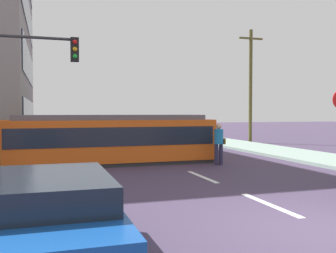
# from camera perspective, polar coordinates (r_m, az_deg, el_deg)

# --- Properties ---
(ground_plane) EXTENTS (120.00, 120.00, 0.00)m
(ground_plane) POSITION_cam_1_polar(r_m,az_deg,el_deg) (16.46, -0.30, -5.30)
(ground_plane) COLOR #40344C
(lane_stripe_1) EXTENTS (0.16, 2.40, 0.01)m
(lane_stripe_1) POSITION_cam_1_polar(r_m,az_deg,el_deg) (9.25, 14.86, -11.17)
(lane_stripe_1) COLOR silver
(lane_stripe_1) RESTS_ON ground
(lane_stripe_2) EXTENTS (0.16, 2.40, 0.01)m
(lane_stripe_2) POSITION_cam_1_polar(r_m,az_deg,el_deg) (12.74, 5.09, -7.46)
(lane_stripe_2) COLOR silver
(lane_stripe_2) RESTS_ON ground
(lane_stripe_3) EXTENTS (0.16, 2.40, 0.01)m
(lane_stripe_3) POSITION_cam_1_polar(r_m,az_deg,el_deg) (22.44, -5.02, -3.32)
(lane_stripe_3) COLOR silver
(lane_stripe_3) RESTS_ON ground
(lane_stripe_4) EXTENTS (0.16, 2.40, 0.01)m
(lane_stripe_4) POSITION_cam_1_polar(r_m,az_deg,el_deg) (28.31, -7.66, -2.21)
(lane_stripe_4) COLOR silver
(lane_stripe_4) RESTS_ON ground
(streetcar_tram) EXTENTS (8.50, 2.72, 2.02)m
(streetcar_tram) POSITION_cam_1_polar(r_m,az_deg,el_deg) (16.04, -8.51, -1.77)
(streetcar_tram) COLOR #E05917
(streetcar_tram) RESTS_ON ground
(city_bus) EXTENTS (2.65, 5.51, 1.93)m
(city_bus) POSITION_cam_1_polar(r_m,az_deg,el_deg) (21.78, -9.18, -0.62)
(city_bus) COLOR #B0A4B1
(city_bus) RESTS_ON ground
(pedestrian_crossing) EXTENTS (0.48, 0.36, 1.67)m
(pedestrian_crossing) POSITION_cam_1_polar(r_m,az_deg,el_deg) (15.60, 7.58, -2.24)
(pedestrian_crossing) COLOR #2B2845
(pedestrian_crossing) RESTS_ON ground
(parked_sedan_near) EXTENTS (2.10, 4.60, 1.19)m
(parked_sedan_near) POSITION_cam_1_polar(r_m,az_deg,el_deg) (6.20, -17.17, -11.90)
(parked_sedan_near) COLOR #134698
(parked_sedan_near) RESTS_ON ground
(parked_sedan_mid) EXTENTS (1.94, 4.35, 1.19)m
(parked_sedan_mid) POSITION_cam_1_polar(r_m,az_deg,el_deg) (19.83, -17.78, -2.33)
(parked_sedan_mid) COLOR black
(parked_sedan_mid) RESTS_ON ground
(parked_sedan_far) EXTENTS (2.06, 4.59, 1.19)m
(parked_sedan_far) POSITION_cam_1_polar(r_m,az_deg,el_deg) (26.37, -17.62, -1.26)
(parked_sedan_far) COLOR #134195
(parked_sedan_far) RESTS_ON ground
(parked_sedan_furthest) EXTENTS (1.98, 4.45, 1.19)m
(parked_sedan_furthest) POSITION_cam_1_polar(r_m,az_deg,el_deg) (33.25, -18.84, -0.60)
(parked_sedan_furthest) COLOR #2C4F3D
(parked_sedan_furthest) RESTS_ON ground
(traffic_light_mast) EXTENTS (2.75, 0.33, 4.88)m
(traffic_light_mast) POSITION_cam_1_polar(r_m,az_deg,el_deg) (13.97, -19.68, 7.33)
(traffic_light_mast) COLOR #333333
(traffic_light_mast) RESTS_ON ground
(utility_pole_mid) EXTENTS (1.80, 0.24, 7.88)m
(utility_pole_mid) POSITION_cam_1_polar(r_m,az_deg,el_deg) (27.51, 12.18, 6.21)
(utility_pole_mid) COLOR brown
(utility_pole_mid) RESTS_ON ground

